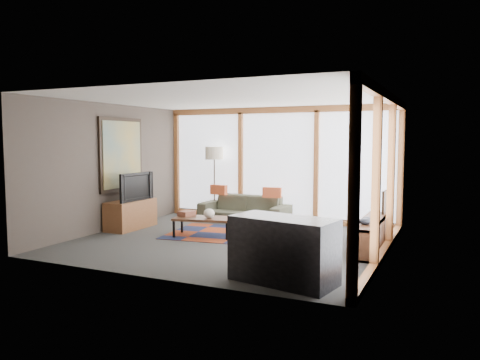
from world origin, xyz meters
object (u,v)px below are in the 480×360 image
at_px(floor_lamp, 214,183).
at_px(tv_console, 131,214).
at_px(bar_counter, 284,250).
at_px(bookshelf, 371,234).
at_px(coffee_table, 204,227).
at_px(television, 133,187).
at_px(sofa, 244,209).

height_order(floor_lamp, tv_console, floor_lamp).
bearing_deg(bar_counter, bookshelf, 84.10).
bearing_deg(floor_lamp, bookshelf, -23.14).
xyz_separation_m(coffee_table, bar_counter, (2.36, -2.09, 0.24)).
relative_size(tv_console, bar_counter, 0.88).
bearing_deg(television, bar_counter, -115.89).
distance_m(sofa, coffee_table, 1.80).
xyz_separation_m(sofa, bar_counter, (2.31, -3.89, 0.13)).
height_order(floor_lamp, television, floor_lamp).
distance_m(coffee_table, tv_console, 1.80).
bearing_deg(bookshelf, coffee_table, -174.21).
distance_m(sofa, floor_lamp, 1.04).
bearing_deg(tv_console, coffee_table, -2.75).
bearing_deg(coffee_table, floor_lamp, 112.17).
xyz_separation_m(sofa, coffee_table, (-0.05, -1.79, -0.11)).
xyz_separation_m(floor_lamp, bar_counter, (3.17, -4.07, -0.42)).
bearing_deg(sofa, coffee_table, -89.77).
bearing_deg(television, floor_lamp, -23.45).
height_order(sofa, bar_counter, bar_counter).
relative_size(sofa, floor_lamp, 1.20).
height_order(sofa, coffee_table, sofa).
bearing_deg(tv_console, television, -4.64).
bearing_deg(sofa, tv_console, -135.27).
bearing_deg(floor_lamp, bar_counter, -52.13).
bearing_deg(sofa, bar_counter, -57.34).
xyz_separation_m(bookshelf, bar_counter, (-0.73, -2.41, 0.18)).
bearing_deg(tv_console, bar_counter, -27.70).
distance_m(tv_console, bar_counter, 4.69).
xyz_separation_m(bookshelf, tv_console, (-4.88, -0.23, 0.05)).
bearing_deg(tv_console, bookshelf, 2.66).
height_order(tv_console, television, television).
distance_m(tv_console, television, 0.60).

